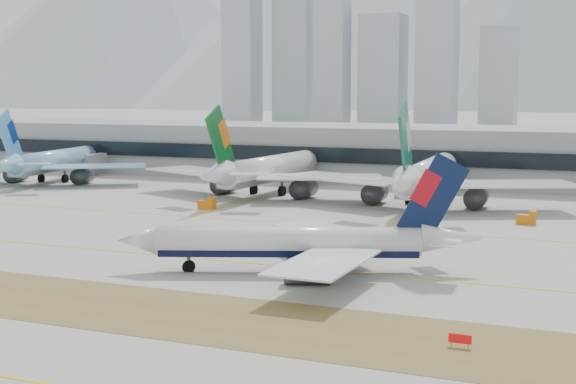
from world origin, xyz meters
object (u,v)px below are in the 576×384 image
at_px(taxiing_airliner, 302,243).
at_px(widebody_korean, 51,163).
at_px(widebody_eva, 266,171).
at_px(widebody_cathay, 426,177).
at_px(terminal, 405,153).

height_order(taxiing_airliner, widebody_korean, widebody_korean).
relative_size(widebody_eva, widebody_cathay, 0.95).
bearing_deg(widebody_korean, taxiing_airliner, -137.46).
bearing_deg(widebody_korean, widebody_cathay, -103.85).
bearing_deg(widebody_eva, terminal, -21.65).
xyz_separation_m(taxiing_airliner, widebody_cathay, (0.36, 71.49, 2.17)).
distance_m(widebody_korean, terminal, 98.24).
height_order(widebody_korean, widebody_eva, widebody_eva).
height_order(taxiing_airliner, widebody_cathay, widebody_cathay).
relative_size(widebody_korean, widebody_eva, 0.92).
distance_m(taxiing_airliner, widebody_cathay, 71.53).
distance_m(widebody_cathay, terminal, 53.94).
bearing_deg(widebody_korean, terminal, -73.23).
bearing_deg(widebody_korean, widebody_eva, -103.46).
relative_size(taxiing_airliner, terminal, 0.17).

